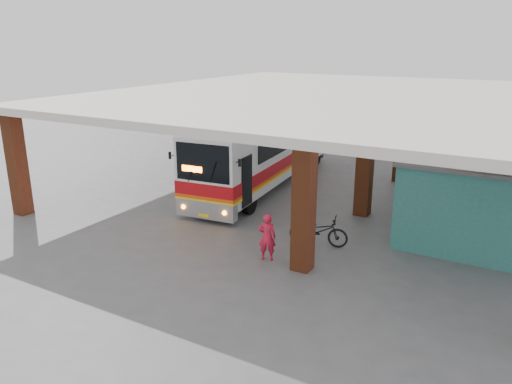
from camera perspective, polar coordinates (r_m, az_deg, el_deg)
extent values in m
plane|color=#515154|center=(20.02, 1.07, -3.65)|extent=(90.00, 90.00, 0.00)
cube|color=brown|center=(15.50, 5.49, -1.47)|extent=(0.60, 0.60, 4.35)
cube|color=brown|center=(20.91, 12.35, 3.10)|extent=(0.60, 0.60, 4.35)
cube|color=brown|center=(26.58, 16.37, 5.75)|extent=(0.60, 0.60, 4.35)
cube|color=brown|center=(22.81, -25.64, 2.95)|extent=(0.60, 0.60, 4.35)
cube|color=brown|center=(38.51, 0.89, 9.76)|extent=(0.60, 0.60, 4.35)
cube|color=silver|center=(24.58, 9.63, 10.82)|extent=(21.00, 23.00, 0.30)
cube|color=#296466|center=(21.23, 24.70, 0.23)|extent=(5.00, 8.00, 3.00)
cube|color=#535353|center=(20.87, 25.22, 4.30)|extent=(5.20, 8.20, 0.12)
cube|color=#133432|center=(20.26, 17.04, -1.02)|extent=(0.08, 0.95, 2.10)
cube|color=black|center=(22.91, 18.95, 2.81)|extent=(0.08, 1.20, 1.00)
cube|color=black|center=(22.91, 18.87, 2.82)|extent=(0.04, 1.30, 1.10)
cube|color=white|center=(24.93, 1.05, 5.24)|extent=(3.84, 12.63, 2.90)
cube|color=white|center=(23.72, 0.08, 8.45)|extent=(1.55, 3.22, 0.26)
cube|color=gray|center=(20.08, -5.71, -1.94)|extent=(2.64, 0.68, 0.72)
cube|color=#B40C13|center=(25.05, 1.04, 3.97)|extent=(3.88, 12.63, 0.52)
cube|color=#EA4E0D|center=(25.13, 1.04, 3.24)|extent=(3.88, 12.63, 0.13)
cube|color=yellow|center=(25.16, 1.04, 2.98)|extent=(3.88, 12.63, 0.10)
cube|color=black|center=(19.42, -6.09, 3.35)|extent=(2.34, 0.34, 1.50)
cube|color=black|center=(26.09, -0.89, 6.93)|extent=(1.00, 9.28, 0.93)
cube|color=black|center=(25.13, 4.56, 6.49)|extent=(1.00, 9.28, 0.93)
cube|color=#FF5905|center=(19.67, -7.33, 2.64)|extent=(0.88, 0.14, 0.23)
sphere|color=orange|center=(20.36, -8.30, -1.68)|extent=(0.19, 0.19, 0.19)
sphere|color=orange|center=(19.47, -3.63, -2.41)|extent=(0.19, 0.19, 0.19)
cube|color=yellow|center=(19.96, -6.01, -2.69)|extent=(0.47, 0.08, 0.12)
cylinder|color=black|center=(22.01, -6.08, -0.37)|extent=(0.44, 1.06, 1.04)
cylinder|color=black|center=(21.02, -0.81, -1.12)|extent=(0.44, 1.06, 1.04)
cylinder|color=black|center=(28.93, 1.81, 3.96)|extent=(0.44, 1.06, 1.04)
cylinder|color=black|center=(28.19, 6.01, 3.52)|extent=(0.44, 1.06, 1.04)
cylinder|color=black|center=(30.15, 2.78, 4.49)|extent=(0.44, 1.06, 1.04)
cylinder|color=black|center=(29.44, 6.83, 4.08)|extent=(0.44, 1.06, 1.04)
imported|color=black|center=(17.95, 7.15, -4.39)|extent=(2.22, 1.15, 1.11)
imported|color=red|center=(16.58, 1.27, -5.17)|extent=(0.69, 0.58, 1.62)
cube|color=red|center=(24.83, 19.40, 0.11)|extent=(0.53, 0.53, 0.07)
cube|color=red|center=(24.75, 19.92, 0.72)|extent=(0.13, 0.46, 0.65)
cylinder|color=black|center=(24.69, 18.93, -0.28)|extent=(0.03, 0.03, 0.22)
cylinder|color=black|center=(24.70, 19.78, -0.36)|extent=(0.03, 0.03, 0.22)
cylinder|color=black|center=(25.05, 18.96, -0.04)|extent=(0.03, 0.03, 0.22)
cylinder|color=black|center=(25.05, 19.80, -0.12)|extent=(0.03, 0.03, 0.22)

